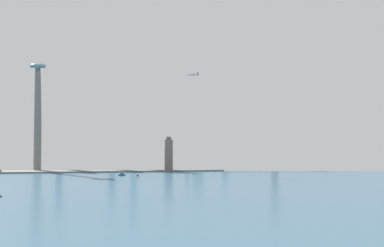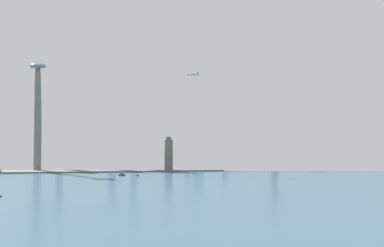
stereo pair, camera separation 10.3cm
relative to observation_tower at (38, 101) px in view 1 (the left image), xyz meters
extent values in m
plane|color=#385E78|center=(348.54, -554.48, -163.42)|extent=(6000.00, 6000.00, 0.00)
cube|color=slate|center=(348.54, -28.89, -161.77)|extent=(989.22, 71.29, 3.30)
cylinder|color=slate|center=(0.00, 0.00, -40.82)|extent=(16.88, 16.88, 245.19)
ellipsoid|color=#79A7B9|center=(0.00, 0.00, 81.77)|extent=(41.40, 41.40, 12.32)
torus|color=slate|center=(0.00, 0.00, 77.46)|extent=(37.66, 37.66, 2.46)
cone|color=silver|center=(0.00, 0.00, 133.01)|extent=(8.44, 8.44, 90.16)
cube|color=#79ABC3|center=(222.48, 31.10, -89.45)|extent=(15.04, 25.74, 147.93)
cylinder|color=#4C4C51|center=(222.48, 31.10, -4.07)|extent=(1.60, 1.60, 22.83)
cube|color=#85ACB9|center=(378.54, 9.10, -133.23)|extent=(26.67, 18.35, 60.38)
cylinder|color=#4C4C51|center=(378.54, 9.10, -89.20)|extent=(1.60, 1.60, 27.67)
cube|color=#A7B4C2|center=(355.81, 40.59, -132.60)|extent=(12.33, 17.57, 61.62)
cube|color=#6D6157|center=(300.48, -47.02, -126.56)|extent=(17.91, 19.10, 73.71)
cube|color=#605D5F|center=(300.48, -47.02, -86.51)|extent=(10.75, 11.46, 6.38)
cube|color=slate|center=(171.04, 3.34, -116.14)|extent=(15.45, 19.09, 94.56)
cube|color=slate|center=(44.23, 41.22, -95.74)|extent=(12.87, 26.14, 135.35)
cube|color=slate|center=(304.40, 46.00, -120.71)|extent=(12.82, 24.59, 85.42)
cube|color=gray|center=(569.47, -4.20, -103.57)|extent=(18.08, 20.55, 119.69)
cylinder|color=#4C4C51|center=(569.47, -4.20, -34.61)|extent=(1.60, 1.60, 18.22)
cube|color=slate|center=(458.04, 56.48, -142.42)|extent=(17.39, 20.56, 41.99)
cube|color=white|center=(224.46, -195.24, -162.55)|extent=(9.84, 13.34, 1.73)
cube|color=#2E4238|center=(224.46, -195.24, -160.56)|extent=(5.23, 6.38, 2.25)
cylinder|color=silver|center=(224.46, -195.24, -157.59)|extent=(0.24, 0.24, 3.68)
cube|color=navy|center=(193.93, -156.78, -162.23)|extent=(15.09, 10.41, 2.38)
cube|color=#3C3F3C|center=(193.93, -156.78, -159.66)|extent=(7.17, 5.76, 2.76)
cone|color=#E54C19|center=(446.58, -232.47, -162.15)|extent=(1.08, 1.08, 2.53)
cone|color=yellow|center=(529.06, -501.79, -162.35)|extent=(1.36, 1.36, 2.14)
cone|color=#E54C19|center=(426.39, -413.93, -162.53)|extent=(1.14, 1.14, 1.77)
cylinder|color=#B4B6C3|center=(354.66, -67.77, 59.91)|extent=(27.40, 4.91, 2.83)
sphere|color=#B4B6C3|center=(341.07, -68.81, 59.91)|extent=(2.83, 2.83, 2.83)
cube|color=#B4B6C3|center=(354.66, -67.77, 61.18)|extent=(5.62, 29.30, 0.50)
cube|color=#B4B6C3|center=(366.08, -66.90, 60.33)|extent=(3.15, 10.35, 0.40)
cube|color=#2D333D|center=(366.08, -66.90, 63.82)|extent=(2.41, 0.68, 5.00)
camera|label=1|loc=(195.55, -1043.68, -94.67)|focal=40.30mm
camera|label=2|loc=(195.65, -1043.70, -94.67)|focal=40.30mm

